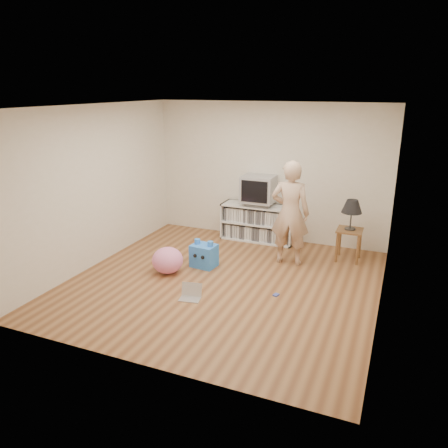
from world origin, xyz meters
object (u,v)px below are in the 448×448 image
side_table (349,237)px  person (290,213)px  media_unit (258,223)px  plush_blue (204,255)px  laptop (191,294)px  plush_pink (168,260)px  table_lamp (352,207)px  dvd_deck (258,203)px  crt_tv (259,189)px

side_table → person: bearing=-150.4°
media_unit → plush_blue: 1.65m
person → laptop: bearing=57.9°
laptop → plush_pink: 0.99m
side_table → plush_pink: 3.08m
table_lamp → person: person is taller
dvd_deck → table_lamp: table_lamp is taller
person → laptop: size_ratio=5.31×
dvd_deck → person: bearing=-46.8°
dvd_deck → laptop: bearing=-92.1°
media_unit → table_lamp: table_lamp is taller
media_unit → laptop: media_unit is taller
side_table → person: 1.15m
side_table → plush_blue: 2.48m
person → side_table: bearing=-154.8°
side_table → plush_blue: side_table is taller
table_lamp → plush_pink: table_lamp is taller
side_table → laptop: 2.98m
dvd_deck → plush_pink: dvd_deck is taller
crt_tv → table_lamp: size_ratio=1.17×
side_table → person: size_ratio=0.32×
crt_tv → plush_blue: size_ratio=1.31×
side_table → person: (-0.91, -0.52, 0.46)m
table_lamp → person: (-0.91, -0.52, -0.07)m
media_unit → side_table: media_unit is taller
person → plush_pink: (-1.67, -1.14, -0.66)m
table_lamp → person: 1.05m
person → plush_pink: bearing=30.0°
dvd_deck → laptop: size_ratio=1.37×
side_table → laptop: size_ratio=1.67×
table_lamp → laptop: (-1.85, -2.31, -0.89)m
crt_tv → side_table: crt_tv is taller
table_lamp → plush_blue: table_lamp is taller
dvd_deck → plush_pink: size_ratio=0.91×
media_unit → plush_blue: media_unit is taller
plush_blue → plush_pink: (-0.42, -0.46, 0.02)m
crt_tv → plush_blue: crt_tv is taller
table_lamp → plush_pink: (-2.58, -1.66, -0.73)m
side_table → table_lamp: bearing=0.0°
laptop → plush_blue: 1.15m
laptop → plush_blue: (-0.31, 1.10, 0.14)m
side_table → plush_blue: bearing=-150.9°
dvd_deck → laptop: 2.76m
crt_tv → plush_pink: bearing=-112.3°
dvd_deck → media_unit: bearing=90.0°
media_unit → table_lamp: 1.89m
table_lamp → plush_blue: size_ratio=1.13×
dvd_deck → plush_blue: bearing=-104.6°
dvd_deck → laptop: (-0.10, -2.68, -0.68)m
media_unit → dvd_deck: (-0.00, -0.02, 0.39)m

